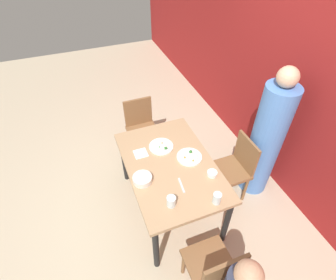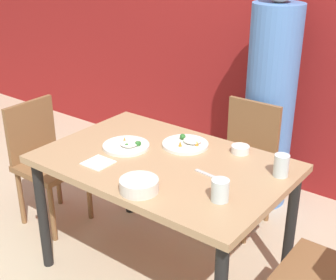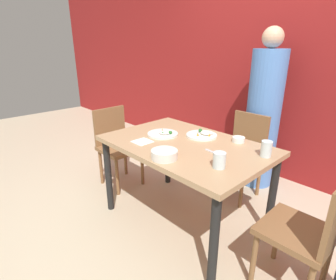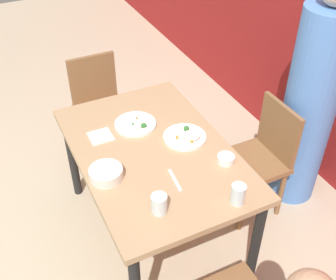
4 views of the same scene
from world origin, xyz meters
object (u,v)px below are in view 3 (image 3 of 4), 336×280
Objects in this scene: plate_rice_adult at (163,134)px; glass_water_tall at (219,160)px; person_adult at (263,117)px; chair_child_spot at (309,231)px; chair_adult_spot at (242,152)px; bowl_curry at (164,154)px.

glass_water_tall is (0.73, -0.17, 0.04)m from plate_rice_adult.
plate_rice_adult is (-0.35, -1.12, -0.01)m from person_adult.
plate_rice_adult is (-1.27, 0.00, 0.29)m from chair_child_spot.
chair_adult_spot reaches higher than bowl_curry.
chair_child_spot is (0.92, -0.77, 0.00)m from chair_adult_spot.
person_adult is 1.35m from glass_water_tall.
person_adult is 8.85× the size of bowl_curry.
bowl_curry is 0.70× the size of plate_rice_adult.
chair_adult_spot reaches higher than plate_rice_adult.
glass_water_tall is at bearing -73.64° from person_adult.
chair_adult_spot is at bearing 91.59° from bowl_curry.
chair_adult_spot is 8.12× the size of glass_water_tall.
plate_rice_adult is 0.75m from glass_water_tall.
chair_adult_spot and chair_child_spot have the same top height.
chair_child_spot is 1.00m from bowl_curry.
chair_adult_spot is 3.18× the size of plate_rice_adult.
glass_water_tall reaches higher than chair_child_spot.
chair_adult_spot is at bearing 65.91° from plate_rice_adult.
glass_water_tall is at bearing -68.09° from chair_adult_spot.
chair_child_spot is at bearing -0.11° from plate_rice_adult.
bowl_curry is (0.03, -1.46, 0.01)m from person_adult.
bowl_curry is 0.50m from plate_rice_adult.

